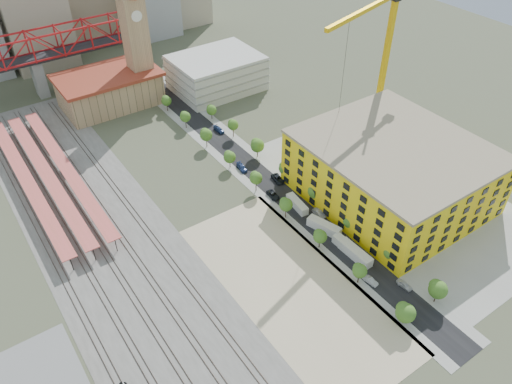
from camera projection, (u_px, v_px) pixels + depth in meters
ground at (236, 212)px, 146.65m from camera, size 400.00×400.00×0.00m
ballast_strip at (97, 226)px, 141.85m from camera, size 36.00×165.00×0.06m
dirt_lot at (292, 286)px, 124.75m from camera, size 28.00×67.00×0.06m
street_asphalt at (252, 169)px, 163.30m from camera, size 12.00×170.00×0.06m
sidewalk_west at (238, 175)px, 160.87m from camera, size 3.00×170.00×0.04m
sidewalk_east at (266, 163)px, 165.74m from camera, size 3.00×170.00×0.04m
construction_pad at (394, 192)px, 153.80m from camera, size 50.00×90.00×0.06m
rail_tracks at (91, 229)px, 140.98m from camera, size 26.56×160.00×0.18m
platform_canopies at (46, 174)px, 154.70m from camera, size 16.00×80.00×4.12m
station_hall at (110, 89)px, 192.59m from camera, size 38.00×24.00×13.10m
clock_tower at (134, 27)px, 183.21m from camera, size 12.00×12.00×52.00m
parking_garage at (216, 73)px, 202.89m from camera, size 34.00×26.00×14.00m
truss_bridge at (31, 51)px, 190.74m from camera, size 94.00×9.60×25.60m
construction_building at (392, 171)px, 146.57m from camera, size 44.60×50.60×18.80m
street_trees at (270, 184)px, 156.93m from camera, size 15.40×124.40×8.00m
distant_hills at (104, 84)px, 382.77m from camera, size 647.00×264.00×227.00m
tower_crane at (384, 40)px, 158.64m from camera, size 51.40×16.06×56.43m
site_trailer_a at (355, 253)px, 131.66m from camera, size 2.90×10.41×2.84m
site_trailer_b at (347, 247)px, 133.78m from camera, size 2.67×9.40×2.56m
site_trailer_c at (324, 227)px, 139.76m from camera, size 5.46×10.35×2.74m
site_trailer_d at (297, 204)px, 147.59m from camera, size 3.26×9.13×2.44m
car_0 at (406, 313)px, 117.62m from camera, size 2.05×4.51×1.50m
car_1 at (370, 281)px, 125.29m from camera, size 2.07×4.40×1.39m
car_2 at (273, 195)px, 151.66m from camera, size 2.78×5.30×1.42m
car_3 at (242, 168)px, 162.60m from camera, size 2.90×5.52×1.53m
car_4 at (404, 285)px, 124.19m from camera, size 2.02×4.39×1.46m
car_5 at (319, 213)px, 145.07m from camera, size 1.64×4.67×1.54m
car_6 at (278, 179)px, 157.86m from camera, size 3.45×5.91×1.55m
car_7 at (219, 130)px, 180.70m from camera, size 2.26×5.26×1.51m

